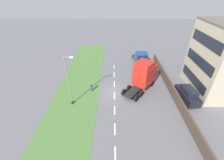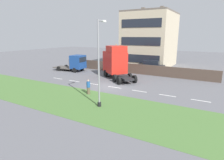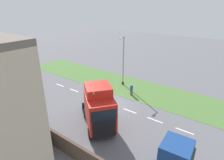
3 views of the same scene
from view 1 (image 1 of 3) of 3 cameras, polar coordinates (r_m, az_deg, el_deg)
name	(u,v)px [view 1 (image 1 of 3)]	position (r m, az deg, el deg)	size (l,w,h in m)	color
ground_plane	(114,93)	(24.14, 0.93, -4.93)	(120.00, 120.00, 0.00)	slate
grass_verge	(77,93)	(24.80, -13.11, -4.73)	(7.00, 44.00, 0.01)	#4C7538
lane_markings	(114,96)	(23.59, 0.94, -5.97)	(0.16, 21.00, 0.00)	white
boundary_wall	(172,89)	(25.41, 21.73, -3.23)	(0.25, 24.00, 1.60)	#4C3D33
lorry_cab	(144,75)	(24.83, 12.04, 2.04)	(6.12, 6.75, 4.85)	black
flatbed_truck	(141,58)	(32.69, 10.91, 8.26)	(2.56, 6.00, 2.83)	navy
parked_car	(187,94)	(24.82, 26.80, -4.93)	(2.35, 4.68, 2.11)	black
lamp_post	(70,84)	(20.85, -15.89, -1.49)	(1.28, 0.32, 7.46)	black
pedestrian	(91,87)	(24.28, -7.94, -2.76)	(0.39, 0.39, 1.59)	brown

